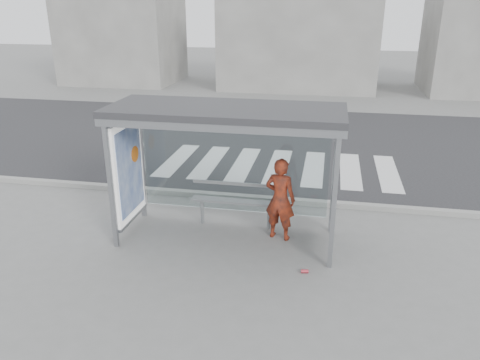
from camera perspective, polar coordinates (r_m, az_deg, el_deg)
name	(u,v)px	position (r m, az deg, el deg)	size (l,w,h in m)	color
ground	(227,238)	(9.31, -1.60, -7.09)	(80.00, 80.00, 0.00)	slate
road	(272,141)	(15.74, 3.91, 4.76)	(30.00, 10.00, 0.01)	black
curb	(245,197)	(11.01, 0.58, -2.13)	(30.00, 0.18, 0.12)	gray
crosswalk	(278,166)	(13.32, 4.68, 1.70)	(6.55, 3.00, 0.00)	silver
bus_shelter	(207,139)	(8.70, -4.04, 4.95)	(4.25, 1.65, 2.62)	gray
building_left	(122,28)	(28.60, -14.14, 17.57)	(6.00, 5.00, 6.00)	slate
building_center	(299,39)	(26.15, 7.24, 16.65)	(8.00, 5.00, 5.00)	slate
person	(280,199)	(9.01, 4.92, -2.33)	(0.60, 0.39, 1.65)	orange
bench	(235,201)	(9.57, -0.59, -2.58)	(1.81, 0.22, 0.93)	gray
soda_can	(305,271)	(8.26, 7.90, -10.96)	(0.07, 0.07, 0.12)	#DA404F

